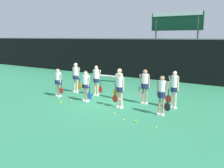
% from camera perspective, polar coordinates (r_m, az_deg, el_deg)
% --- Properties ---
extents(ground_plane, '(140.00, 140.00, 0.00)m').
position_cam_1_polar(ground_plane, '(13.55, -0.45, -3.95)').
color(ground_plane, '#2D7F56').
extents(fence_windscreen, '(60.00, 0.08, 3.20)m').
position_cam_1_polar(fence_windscreen, '(20.07, 12.59, 5.13)').
color(fence_windscreen, black).
rests_on(fence_windscreen, ground_plane).
extents(scoreboard, '(4.13, 0.15, 5.17)m').
position_cam_1_polar(scoreboard, '(21.24, 13.81, 12.00)').
color(scoreboard, '#515156').
rests_on(scoreboard, ground_plane).
extents(bench_courtside, '(2.09, 0.57, 0.43)m').
position_cam_1_polar(bench_courtside, '(19.83, -1.07, 1.71)').
color(bench_courtside, silver).
rests_on(bench_courtside, ground_plane).
extents(player_0, '(0.67, 0.39, 1.60)m').
position_cam_1_polar(player_0, '(14.90, -11.61, 0.87)').
color(player_0, beige).
rests_on(player_0, ground_plane).
extents(player_1, '(0.68, 0.40, 1.61)m').
position_cam_1_polar(player_1, '(13.55, -5.71, 0.11)').
color(player_1, beige).
rests_on(player_1, ground_plane).
extents(player_2, '(0.66, 0.36, 1.74)m').
position_cam_1_polar(player_2, '(12.22, 1.74, -0.53)').
color(player_2, beige).
rests_on(player_2, ground_plane).
extents(player_3, '(0.62, 0.34, 1.74)m').
position_cam_1_polar(player_3, '(11.28, 10.82, -1.75)').
color(player_3, tan).
rests_on(player_3, ground_plane).
extents(player_4, '(0.66, 0.37, 1.79)m').
position_cam_1_polar(player_4, '(15.82, -7.87, 1.96)').
color(player_4, beige).
rests_on(player_4, ground_plane).
extents(player_5, '(0.62, 0.34, 1.73)m').
position_cam_1_polar(player_5, '(14.82, -3.41, 1.24)').
color(player_5, beige).
rests_on(player_5, ground_plane).
extents(player_6, '(0.63, 0.35, 1.67)m').
position_cam_1_polar(player_6, '(13.90, 1.61, 0.56)').
color(player_6, beige).
rests_on(player_6, ground_plane).
extents(player_7, '(0.67, 0.39, 1.75)m').
position_cam_1_polar(player_7, '(13.07, 7.16, 0.12)').
color(player_7, tan).
rests_on(player_7, ground_plane).
extents(player_8, '(0.63, 0.34, 1.77)m').
position_cam_1_polar(player_8, '(12.50, 13.36, -0.58)').
color(player_8, beige).
rests_on(player_8, ground_plane).
extents(tennis_ball_0, '(0.07, 0.07, 0.07)m').
position_cam_1_polar(tennis_ball_0, '(13.51, -11.23, -4.04)').
color(tennis_ball_0, '#CCE033').
rests_on(tennis_ball_0, ground_plane).
extents(tennis_ball_1, '(0.06, 0.06, 0.06)m').
position_cam_1_polar(tennis_ball_1, '(12.91, -1.91, -4.52)').
color(tennis_ball_1, '#CCE033').
rests_on(tennis_ball_1, ground_plane).
extents(tennis_ball_2, '(0.07, 0.07, 0.07)m').
position_cam_1_polar(tennis_ball_2, '(14.52, -8.49, -2.95)').
color(tennis_ball_2, '#CCE033').
rests_on(tennis_ball_2, ground_plane).
extents(tennis_ball_3, '(0.07, 0.07, 0.07)m').
position_cam_1_polar(tennis_ball_3, '(9.90, 9.56, -9.33)').
color(tennis_ball_3, '#CCE033').
rests_on(tennis_ball_3, ground_plane).
extents(tennis_ball_4, '(0.07, 0.07, 0.07)m').
position_cam_1_polar(tennis_ball_4, '(14.24, -11.61, -3.31)').
color(tennis_ball_4, '#CCE033').
rests_on(tennis_ball_4, ground_plane).
extents(tennis_ball_5, '(0.07, 0.07, 0.07)m').
position_cam_1_polar(tennis_ball_5, '(10.63, 2.60, -7.79)').
color(tennis_ball_5, '#CCE033').
rests_on(tennis_ball_5, ground_plane).
extents(tennis_ball_6, '(0.07, 0.07, 0.07)m').
position_cam_1_polar(tennis_ball_6, '(11.45, 0.46, -6.45)').
color(tennis_ball_6, '#CCE033').
rests_on(tennis_ball_6, ground_plane).
extents(tennis_ball_7, '(0.07, 0.07, 0.07)m').
position_cam_1_polar(tennis_ball_7, '(10.52, 5.13, -8.01)').
color(tennis_ball_7, '#CCE033').
rests_on(tennis_ball_7, ground_plane).
extents(tennis_ball_8, '(0.06, 0.06, 0.06)m').
position_cam_1_polar(tennis_ball_8, '(16.09, -9.50, -1.69)').
color(tennis_ball_8, '#CCE033').
rests_on(tennis_ball_8, ground_plane).
extents(tennis_ball_9, '(0.07, 0.07, 0.07)m').
position_cam_1_polar(tennis_ball_9, '(13.96, -8.92, -3.50)').
color(tennis_ball_9, '#CCE033').
rests_on(tennis_ball_9, ground_plane).
extents(tennis_ball_10, '(0.07, 0.07, 0.07)m').
position_cam_1_polar(tennis_ball_10, '(13.67, -10.96, -3.85)').
color(tennis_ball_10, '#CCE033').
rests_on(tennis_ball_10, ground_plane).
extents(tennis_ball_11, '(0.06, 0.06, 0.06)m').
position_cam_1_polar(tennis_ball_11, '(12.77, 10.40, -4.85)').
color(tennis_ball_11, '#CCE033').
rests_on(tennis_ball_11, ground_plane).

